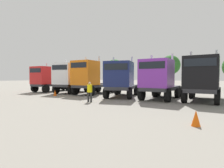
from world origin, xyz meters
name	(u,v)px	position (x,y,z in m)	size (l,w,h in m)	color
ground	(113,98)	(0.00, 0.00, 0.00)	(200.00, 200.00, 0.00)	gray
semi_truck_red	(48,79)	(-11.47, 1.29, 1.77)	(2.83, 6.53, 3.99)	#333338
semi_truck_white	(69,78)	(-7.24, 1.18, 1.90)	(3.49, 6.20, 4.24)	#333338
semi_truck_orange	(89,77)	(-4.05, 1.14, 1.98)	(2.85, 5.95, 4.39)	#333338
semi_truck_navy	(121,79)	(0.51, 0.58, 1.82)	(4.26, 6.75, 4.03)	#333338
semi_truck_purple	(159,79)	(4.22, 0.79, 1.85)	(2.71, 6.02, 4.06)	#333338
semi_truck_black	(202,78)	(7.59, 1.21, 1.88)	(2.71, 6.10, 4.17)	#333338
visitor_in_hivis	(90,90)	(0.10, -3.63, 0.93)	(0.44, 0.40, 1.61)	#2D2D2D
traffic_cone_mid	(55,93)	(-6.19, -1.86, 0.30)	(0.36, 0.36, 0.61)	#F2590C
traffic_cone_far	(196,118)	(8.34, -6.83, 0.32)	(0.36, 0.36, 0.65)	#F2590C
oak_far_left	(115,68)	(-11.06, 17.84, 4.00)	(3.49, 3.49, 5.77)	#4C3823
oak_far_centre	(170,65)	(0.75, 17.28, 4.10)	(3.33, 3.33, 5.79)	#4C3823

